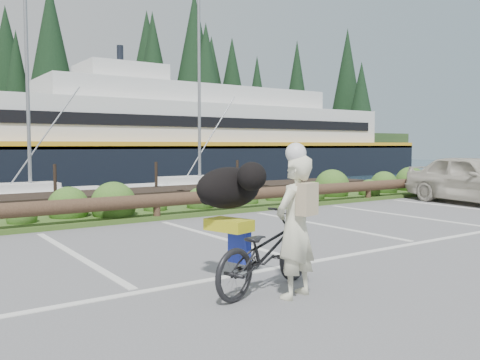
% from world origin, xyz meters
% --- Properties ---
extents(ground, '(72.00, 72.00, 0.00)m').
position_xyz_m(ground, '(0.00, 0.00, 0.00)').
color(ground, '#5F5E61').
extents(vegetation_strip, '(34.00, 1.60, 0.10)m').
position_xyz_m(vegetation_strip, '(0.00, 5.30, 0.05)').
color(vegetation_strip, '#3D5B21').
rests_on(vegetation_strip, ground).
extents(log_rail, '(32.00, 0.30, 0.60)m').
position_xyz_m(log_rail, '(0.00, 4.60, 0.00)').
color(log_rail, '#443021').
rests_on(log_rail, ground).
extents(bicycle, '(1.85, 1.07, 0.92)m').
position_xyz_m(bicycle, '(-1.34, -1.15, 0.46)').
color(bicycle, black).
rests_on(bicycle, ground).
extents(cyclist, '(0.66, 0.53, 1.59)m').
position_xyz_m(cyclist, '(-1.23, -1.54, 0.80)').
color(cyclist, beige).
rests_on(cyclist, ground).
extents(dog, '(0.66, 0.97, 0.51)m').
position_xyz_m(dog, '(-1.49, -0.61, 1.17)').
color(dog, black).
rests_on(dog, bicycle).
extents(parked_car, '(2.31, 4.39, 1.42)m').
position_xyz_m(parked_car, '(8.83, 2.27, 0.71)').
color(parked_car, '#BDB6A6').
rests_on(parked_car, ground).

